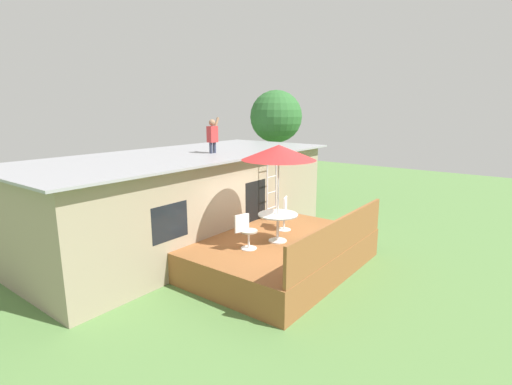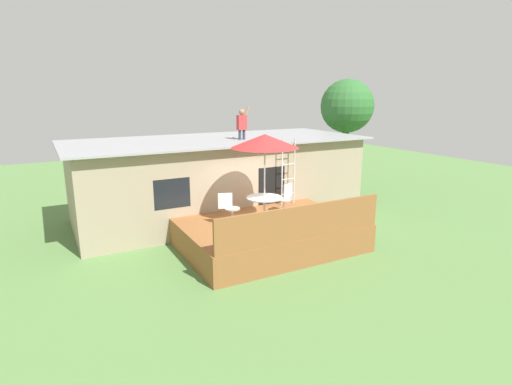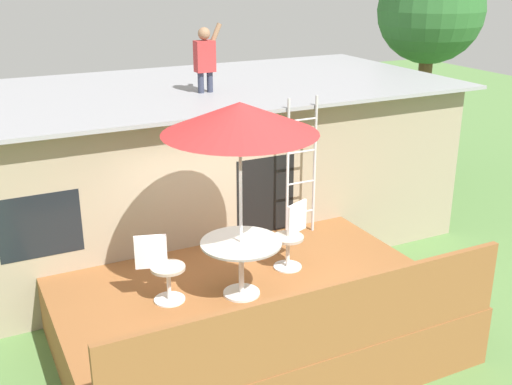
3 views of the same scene
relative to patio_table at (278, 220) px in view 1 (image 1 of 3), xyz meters
name	(u,v)px [view 1 (image 1 of 3)]	position (x,y,z in m)	size (l,w,h in m)	color
ground_plane	(279,267)	(0.16, 0.04, -1.39)	(40.00, 40.00, 0.00)	#567F42
house	(186,198)	(0.16, 3.64, 0.04)	(10.50, 4.50, 2.85)	gray
deck	(279,253)	(0.16, 0.04, -0.99)	(4.99, 3.57, 0.80)	brown
deck_railing	(340,236)	(0.16, -1.69, -0.14)	(4.89, 0.08, 0.90)	brown
patio_table	(278,220)	(0.00, 0.00, 0.00)	(1.04, 1.04, 0.74)	silver
patio_umbrella	(279,152)	(0.00, 0.00, 1.76)	(1.90, 1.90, 2.54)	silver
step_ladder	(272,184)	(1.68, 1.37, 0.51)	(0.52, 0.04, 2.20)	silver
person_figure	(213,134)	(0.80, 3.03, 2.07)	(0.47, 0.20, 1.11)	#33384C
patio_chair_left	(246,232)	(-0.96, 0.29, -0.13)	(0.61, 0.44, 0.92)	silver
patio_chair_right	(285,214)	(0.98, 0.43, -0.13)	(0.59, 0.44, 0.92)	silver
backyard_tree	(276,118)	(7.14, 4.95, 2.41)	(2.43, 2.43, 5.06)	brown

